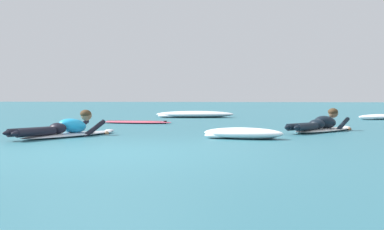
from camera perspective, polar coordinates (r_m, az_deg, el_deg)
ground_plane at (r=16.66m, az=1.54°, el=-0.54°), size 120.00×120.00×0.00m
surfer_near at (r=9.82m, az=-13.63°, el=-1.56°), size 1.34×2.58×0.55m
surfer_far at (r=11.31m, az=14.14°, el=-1.11°), size 1.70×2.34×0.55m
drifting_surfboard at (r=14.48m, az=-6.10°, el=-0.79°), size 2.06×0.67×0.16m
whitewater_front at (r=9.14m, az=5.67°, el=-2.05°), size 1.50×0.82×0.20m
whitewater_mid_left at (r=17.89m, az=19.97°, el=-0.22°), size 1.61×1.15×0.18m
whitewater_mid_right at (r=18.50m, az=0.35°, el=0.06°), size 2.91×1.49×0.24m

